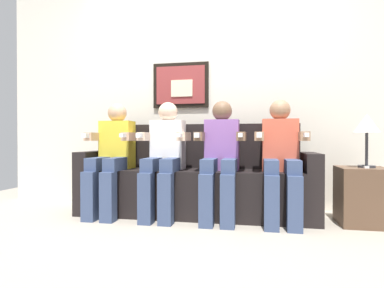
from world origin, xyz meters
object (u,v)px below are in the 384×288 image
at_px(table_lamp, 367,126).
at_px(spare_remote_on_table, 365,167).
at_px(couch, 195,183).
at_px(person_right_center, 221,154).
at_px(side_table_right, 362,196).
at_px(person_left_center, 165,154).
at_px(person_leftmost, 112,153).
at_px(person_rightmost, 281,155).

xyz_separation_m(table_lamp, spare_remote_on_table, (-0.02, -0.03, -0.35)).
bearing_deg(couch, person_right_center, -32.14).
xyz_separation_m(person_right_center, side_table_right, (1.23, 0.06, -0.36)).
relative_size(person_left_center, person_right_center, 1.00).
relative_size(couch, person_right_center, 2.07).
bearing_deg(couch, spare_remote_on_table, -5.87).
height_order(person_left_center, table_lamp, person_left_center).
relative_size(person_leftmost, table_lamp, 2.41).
distance_m(couch, person_left_center, 0.43).
bearing_deg(spare_remote_on_table, person_right_center, -179.32).
xyz_separation_m(couch, person_right_center, (0.27, -0.17, 0.29)).
xyz_separation_m(person_leftmost, person_rightmost, (1.61, 0.00, 0.00)).
distance_m(couch, spare_remote_on_table, 1.52).
height_order(person_leftmost, person_rightmost, same).
relative_size(person_right_center, side_table_right, 2.22).
height_order(couch, person_left_center, person_left_center).
bearing_deg(person_leftmost, spare_remote_on_table, 0.36).
bearing_deg(couch, side_table_right, -4.09).
height_order(person_rightmost, table_lamp, person_rightmost).
bearing_deg(side_table_right, person_right_center, -177.13).
bearing_deg(table_lamp, spare_remote_on_table, -131.37).
relative_size(side_table_right, spare_remote_on_table, 3.85).
bearing_deg(person_right_center, table_lamp, 1.86).
height_order(couch, side_table_right, couch).
bearing_deg(person_right_center, person_leftmost, 180.00).
bearing_deg(person_right_center, person_rightmost, 0.00).
xyz_separation_m(person_leftmost, spare_remote_on_table, (2.30, 0.01, -0.10)).
relative_size(side_table_right, table_lamp, 1.09).
distance_m(side_table_right, table_lamp, 0.61).
bearing_deg(person_rightmost, couch, 168.17).
xyz_separation_m(person_leftmost, side_table_right, (2.30, 0.06, -0.36)).
xyz_separation_m(person_rightmost, spare_remote_on_table, (0.69, 0.01, -0.10)).
bearing_deg(couch, person_rightmost, -11.83).
relative_size(person_left_center, table_lamp, 2.41).
relative_size(person_rightmost, spare_remote_on_table, 8.54).
xyz_separation_m(couch, person_rightmost, (0.81, -0.17, 0.29)).
height_order(person_left_center, person_right_center, same).
height_order(person_leftmost, person_left_center, same).
relative_size(person_rightmost, side_table_right, 2.22).
bearing_deg(side_table_right, spare_remote_on_table, -87.00).
distance_m(person_left_center, spare_remote_on_table, 1.77).
bearing_deg(person_leftmost, person_left_center, 0.00).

